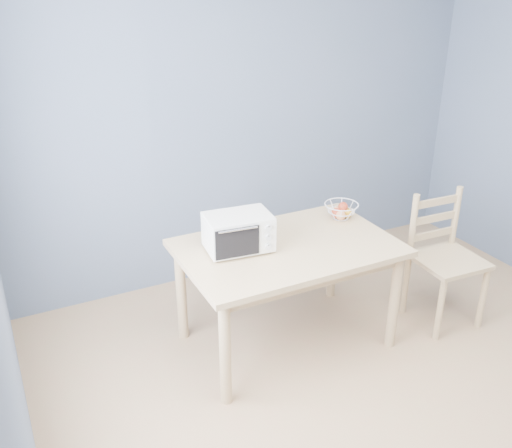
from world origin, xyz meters
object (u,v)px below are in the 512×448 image
toaster_oven (236,232)px  fruit_basket (341,211)px  dining_table (287,259)px  dining_chair (444,260)px

toaster_oven → fruit_basket: (0.88, 0.11, -0.07)m
dining_table → fruit_basket: fruit_basket is taller
toaster_oven → fruit_basket: toaster_oven is taller
dining_table → dining_chair: 1.20m
dining_table → fruit_basket: bearing=20.0°
toaster_oven → dining_chair: size_ratio=0.46×
toaster_oven → dining_chair: toaster_oven is taller
dining_table → toaster_oven: size_ratio=3.19×
dining_table → toaster_oven: bearing=165.2°
fruit_basket → dining_chair: bearing=-35.5°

